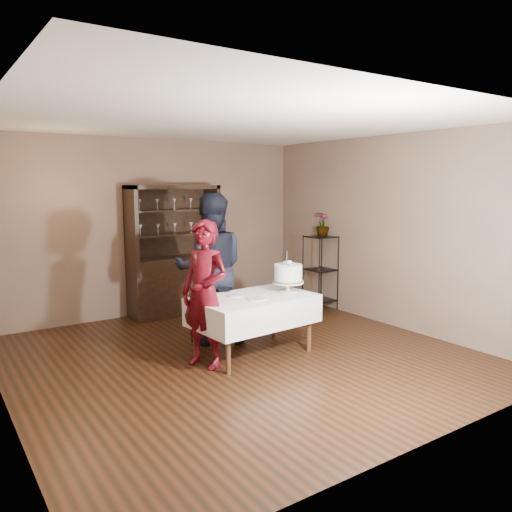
# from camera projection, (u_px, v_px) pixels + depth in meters

# --- Properties ---
(floor) EXTENTS (5.00, 5.00, 0.00)m
(floor) POSITION_uv_depth(u_px,v_px,m) (241.00, 356.00, 5.89)
(floor) COLOR black
(floor) RESTS_ON ground
(ceiling) EXTENTS (5.00, 5.00, 0.00)m
(ceiling) POSITION_uv_depth(u_px,v_px,m) (240.00, 121.00, 5.50)
(ceiling) COLOR white
(ceiling) RESTS_ON back_wall
(back_wall) EXTENTS (5.00, 0.02, 2.70)m
(back_wall) POSITION_uv_depth(u_px,v_px,m) (155.00, 227.00, 7.74)
(back_wall) COLOR brown
(back_wall) RESTS_ON floor
(wall_right) EXTENTS (0.02, 5.00, 2.70)m
(wall_right) POSITION_uv_depth(u_px,v_px,m) (389.00, 231.00, 7.08)
(wall_right) COLOR brown
(wall_right) RESTS_ON floor
(china_hutch) EXTENTS (1.40, 0.48, 2.00)m
(china_hutch) POSITION_uv_depth(u_px,v_px,m) (174.00, 272.00, 7.75)
(china_hutch) COLOR black
(china_hutch) RESTS_ON floor
(plant_etagere) EXTENTS (0.42, 0.42, 1.20)m
(plant_etagere) POSITION_uv_depth(u_px,v_px,m) (320.00, 269.00, 8.04)
(plant_etagere) COLOR black
(plant_etagere) RESTS_ON floor
(cake_table) EXTENTS (1.48, 0.98, 0.71)m
(cake_table) POSITION_uv_depth(u_px,v_px,m) (253.00, 310.00, 5.88)
(cake_table) COLOR silver
(cake_table) RESTS_ON floor
(woman) EXTENTS (0.59, 0.70, 1.64)m
(woman) POSITION_uv_depth(u_px,v_px,m) (205.00, 294.00, 5.48)
(woman) COLOR #3C0512
(woman) RESTS_ON floor
(man) EXTENTS (1.15, 1.06, 1.90)m
(man) POSITION_uv_depth(u_px,v_px,m) (210.00, 269.00, 6.31)
(man) COLOR black
(man) RESTS_ON floor
(cake) EXTENTS (0.38, 0.38, 0.53)m
(cake) POSITION_uv_depth(u_px,v_px,m) (288.00, 275.00, 6.09)
(cake) COLOR white
(cake) RESTS_ON cake_table
(plate_near) EXTENTS (0.29, 0.29, 0.01)m
(plate_near) POSITION_uv_depth(u_px,v_px,m) (257.00, 299.00, 5.70)
(plate_near) COLOR white
(plate_near) RESTS_ON cake_table
(plate_far) EXTENTS (0.19, 0.19, 0.01)m
(plate_far) POSITION_uv_depth(u_px,v_px,m) (235.00, 296.00, 5.87)
(plate_far) COLOR white
(plate_far) RESTS_ON cake_table
(potted_plant) EXTENTS (0.22, 0.22, 0.37)m
(potted_plant) POSITION_uv_depth(u_px,v_px,m) (323.00, 225.00, 7.97)
(potted_plant) COLOR #46642F
(potted_plant) RESTS_ON plant_etagere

